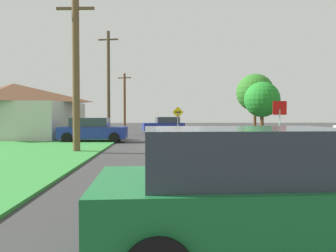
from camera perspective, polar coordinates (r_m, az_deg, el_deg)
ground_plane at (r=18.32m, az=1.86°, el=-3.70°), size 120.00×120.00×0.00m
lane_stripe_center at (r=10.42m, az=4.90°, el=-7.92°), size 0.20×14.00×0.01m
stop_sign at (r=18.63m, az=18.93°, el=1.83°), size 0.75×0.07×2.56m
car_behind_on_main_road at (r=4.28m, az=17.15°, el=-11.29°), size 4.49×2.22×1.62m
parked_car_near_building at (r=22.18m, az=-13.08°, el=-0.70°), size 4.42×1.94×1.62m
car_approaching_junction at (r=33.02m, az=-0.65°, el=0.18°), size 4.32×2.59×1.62m
utility_pole_near at (r=16.26m, az=-15.79°, el=8.94°), size 1.80×0.34×7.41m
utility_pole_mid at (r=29.88m, az=-10.36°, el=7.57°), size 1.79×0.44×9.28m
utility_pole_far at (r=43.42m, az=-7.59°, el=4.46°), size 1.76×0.62×7.30m
direction_sign at (r=26.23m, az=1.75°, el=1.36°), size 0.91×0.08×2.49m
oak_tree_left at (r=34.03m, az=16.11°, el=4.46°), size 3.55×3.55×5.15m
pine_tree_center at (r=40.17m, az=14.96°, el=5.67°), size 4.41×4.41×6.71m
barn at (r=27.35m, az=-25.31°, el=2.35°), size 9.73×7.18×4.19m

